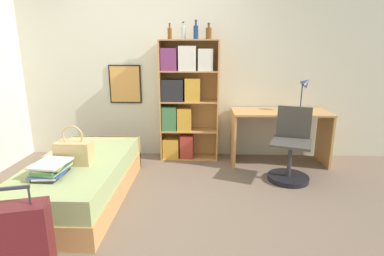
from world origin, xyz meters
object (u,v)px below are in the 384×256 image
at_px(desk, 279,126).
at_px(bottle_brown, 183,33).
at_px(desk_lamp, 305,88).
at_px(desk_chair, 290,157).
at_px(bed, 82,179).
at_px(handbag, 74,152).
at_px(bottle_blue, 209,33).
at_px(book_stack_on_bed, 51,169).
at_px(suitcase, 17,247).
at_px(bottle_green, 170,33).
at_px(bookcase, 184,99).
at_px(bottle_clear, 196,32).

bearing_deg(desk, bottle_brown, 173.45).
relative_size(desk_lamp, desk_chair, 0.53).
height_order(bed, desk_lamp, desk_lamp).
xyz_separation_m(handbag, bottle_blue, (1.37, 1.42, 1.22)).
xyz_separation_m(handbag, desk_chair, (2.38, 0.68, -0.28)).
bearing_deg(book_stack_on_bed, bottle_brown, 57.17).
bearing_deg(suitcase, desk, 46.51).
bearing_deg(suitcase, bottle_brown, 69.79).
distance_m(bottle_green, desk_chair, 2.27).
bearing_deg(suitcase, bottle_blue, 63.38).
xyz_separation_m(book_stack_on_bed, bottle_green, (0.93, 1.74, 1.28)).
relative_size(bed, desk_lamp, 3.84).
height_order(desk, desk_chair, desk_chair).
height_order(handbag, desk_chair, desk_chair).
bearing_deg(bottle_blue, desk_lamp, -6.04).
relative_size(bottle_green, desk_lamp, 0.45).
distance_m(handbag, desk_chair, 2.49).
height_order(suitcase, desk_lamp, desk_lamp).
bearing_deg(suitcase, bookcase, 69.76).
distance_m(bed, desk, 2.65).
distance_m(bottle_green, desk_lamp, 1.98).
bearing_deg(bottle_blue, handbag, -133.95).
bearing_deg(bottle_brown, bottle_clear, -12.33).
bearing_deg(handbag, desk_lamp, 25.58).
relative_size(suitcase, bottle_green, 3.44).
xyz_separation_m(desk, desk_chair, (0.01, -0.58, -0.25)).
height_order(bottle_clear, desk, bottle_clear).
xyz_separation_m(bed, desk_chair, (2.38, 0.57, 0.07)).
bearing_deg(bed, bottle_brown, 51.58).
bearing_deg(desk_lamp, bottle_brown, 175.41).
height_order(handbag, bottle_clear, bottle_clear).
xyz_separation_m(bed, desk, (2.37, 1.14, 0.31)).
distance_m(desk_lamp, desk_chair, 1.03).
xyz_separation_m(desk_lamp, desk_chair, (-0.30, -0.60, -0.78)).
height_order(handbag, desk_lamp, desk_lamp).
relative_size(desk, desk_lamp, 2.77).
distance_m(bookcase, bottle_blue, 0.97).
bearing_deg(bottle_brown, bottle_blue, 0.94).
distance_m(bottle_brown, bottle_blue, 0.34).
relative_size(handbag, desk_chair, 0.45).
bearing_deg(bottle_green, desk, -6.04).
distance_m(handbag, book_stack_on_bed, 0.33).
relative_size(bed, bookcase, 1.07).
distance_m(handbag, desk_lamp, 3.01).
relative_size(handbag, bottle_brown, 1.73).
distance_m(bed, handbag, 0.37).
xyz_separation_m(bookcase, bottle_blue, (0.35, 0.02, 0.90)).
relative_size(bed, bottle_blue, 8.49).
xyz_separation_m(bookcase, bottle_green, (-0.18, 0.02, 0.90)).
bearing_deg(bed, bookcase, 51.42).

